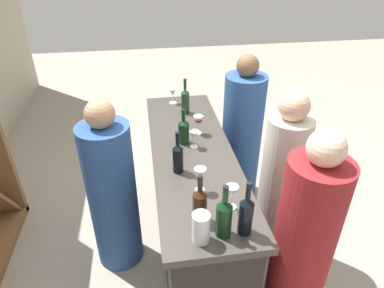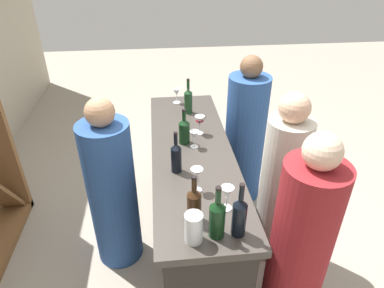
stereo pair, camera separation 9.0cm
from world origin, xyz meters
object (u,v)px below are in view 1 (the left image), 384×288
Objects in this scene: wine_bottle_second_right_near_black at (178,157)px; wine_bottle_far_right_olive_green at (185,100)px; wine_bottle_center_amber_brown at (200,204)px; wine_glass_near_right at (194,136)px; wine_bottle_leftmost_near_black at (246,214)px; wine_glass_near_center at (198,121)px; person_right_guest at (242,137)px; person_left_guest at (303,245)px; wine_bottle_rightmost_dark_green at (184,131)px; wine_glass_far_left at (200,175)px; person_server_behind at (112,195)px; wine_bottle_second_left_dark_green at (224,217)px; water_pitcher at (201,228)px; wine_glass_far_center at (173,93)px; wine_glass_near_left at (232,192)px; person_center_guest at (280,184)px.

wine_bottle_second_right_near_black is 0.88m from wine_bottle_far_right_olive_green.
wine_bottle_center_amber_brown is 2.22× the size of wine_glass_near_right.
wine_bottle_leftmost_near_black reaches higher than wine_glass_near_center.
person_right_guest reaches higher than wine_bottle_leftmost_near_black.
person_left_guest reaches higher than wine_glass_near_center.
person_right_guest is (0.47, -0.61, -0.38)m from wine_bottle_rightmost_dark_green.
person_left_guest is at bearing -93.86° from wine_bottle_center_amber_brown.
wine_glass_far_left is at bearing 51.80° from person_right_guest.
wine_glass_far_left is at bearing -31.71° from person_server_behind.
wine_bottle_second_left_dark_green is 0.88m from wine_glass_near_right.
person_server_behind is at bearing -45.41° from person_left_guest.
water_pitcher is at bearing 173.10° from wine_glass_near_right.
wine_bottle_leftmost_near_black is 2.34× the size of wine_glass_far_center.
wine_bottle_far_right_olive_green is 1.08m from wine_glass_far_left.
wine_bottle_second_right_near_black is at bearing -18.39° from person_server_behind.
wine_glass_near_left is 0.11× the size of person_server_behind.
wine_glass_near_center is at bearing -8.92° from water_pitcher.
wine_glass_near_right is (0.68, 0.10, -0.02)m from wine_glass_near_left.
wine_glass_near_right is (0.29, -0.15, -0.02)m from wine_bottle_second_right_near_black.
person_center_guest is at bearing -113.50° from person_left_guest.
wine_bottle_far_right_olive_green is (0.51, -0.08, 0.01)m from wine_bottle_rightmost_dark_green.
wine_glass_far_center is (1.68, 0.09, -0.02)m from wine_bottle_second_left_dark_green.
wine_bottle_rightmost_dark_green reaches higher than water_pitcher.
wine_glass_near_right is at bearing 0.88° from wine_bottle_second_left_dark_green.
person_right_guest reaches higher than wine_bottle_far_right_olive_green.
wine_bottle_second_left_dark_green is 1.56m from person_right_guest.
person_center_guest is (0.30, -0.68, -0.39)m from wine_glass_far_left.
wine_bottle_rightmost_dark_green reaches higher than wine_glass_far_left.
wine_bottle_center_amber_brown reaches higher than wine_glass_far_center.
wine_bottle_center_amber_brown is at bearing 110.44° from wine_glass_near_left.
wine_bottle_far_right_olive_green is at bearing 0.02° from wine_bottle_second_left_dark_green.
water_pitcher is 0.12× the size of person_right_guest.
person_server_behind reaches higher than wine_bottle_center_amber_brown.
wine_bottle_rightmost_dark_green is (0.95, 0.08, -0.02)m from wine_bottle_second_left_dark_green.
wine_bottle_leftmost_near_black is at bearing -119.67° from wine_bottle_center_amber_brown.
wine_glass_near_left is at bearing -171.27° from wine_glass_near_right.
person_left_guest reaches higher than wine_bottle_second_left_dark_green.
wine_bottle_second_right_near_black is at bearing 155.94° from wine_glass_near_center.
person_server_behind is at bearing 19.94° from person_right_guest.
wine_glass_far_left is at bearing -177.61° from wine_bottle_rightmost_dark_green.
wine_glass_near_center reaches higher than wine_glass_near_right.
wine_bottle_rightmost_dark_green reaches higher than wine_glass_far_center.
wine_bottle_second_left_dark_green is at bearing -179.12° from wine_glass_near_right.
water_pitcher reaches higher than wine_glass_far_left.
wine_bottle_far_right_olive_green is at bearing 4.49° from wine_bottle_leftmost_near_black.
water_pitcher is (-0.22, 0.21, -0.02)m from wine_glass_near_left.
person_center_guest is at bearing -36.81° from wine_bottle_leftmost_near_black.
person_server_behind reaches higher than wine_bottle_rightmost_dark_green.
person_server_behind reaches higher than wine_glass_far_left.
wine_glass_near_center is (0.95, -0.15, -0.00)m from wine_bottle_center_amber_brown.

